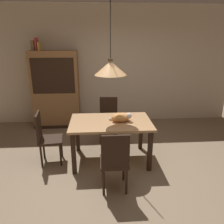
{
  "coord_description": "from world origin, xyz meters",
  "views": [
    {
      "loc": [
        -0.28,
        -2.99,
        2.11
      ],
      "look_at": [
        -0.02,
        0.76,
        0.85
      ],
      "focal_mm": 35.21,
      "sensor_mm": 36.0,
      "label": 1
    }
  ],
  "objects_px": {
    "dining_table": "(111,127)",
    "cat_sleeping": "(122,117)",
    "chair_left_side": "(46,136)",
    "book_red_tall": "(36,44)",
    "pendant_lamp": "(111,68)",
    "chair_far_back": "(108,117)",
    "book_brown_thick": "(34,45)",
    "hutch_bookcase": "(56,91)",
    "book_yellow_short": "(39,46)",
    "chair_near_front": "(115,160)"
  },
  "relations": [
    {
      "from": "chair_left_side",
      "to": "book_yellow_short",
      "type": "bearing_deg",
      "value": 102.36
    },
    {
      "from": "chair_far_back",
      "to": "cat_sleeping",
      "type": "xyz_separation_m",
      "value": [
        0.18,
        -0.89,
        0.32
      ]
    },
    {
      "from": "chair_left_side",
      "to": "book_red_tall",
      "type": "bearing_deg",
      "value": 104.11
    },
    {
      "from": "chair_near_front",
      "to": "pendant_lamp",
      "type": "xyz_separation_m",
      "value": [
        -0.0,
        0.88,
        1.15
      ]
    },
    {
      "from": "book_yellow_short",
      "to": "chair_far_back",
      "type": "bearing_deg",
      "value": -30.15
    },
    {
      "from": "chair_left_side",
      "to": "book_brown_thick",
      "type": "bearing_deg",
      "value": 106.13
    },
    {
      "from": "chair_far_back",
      "to": "dining_table",
      "type": "bearing_deg",
      "value": -90.46
    },
    {
      "from": "chair_near_front",
      "to": "chair_left_side",
      "type": "distance_m",
      "value": 1.42
    },
    {
      "from": "cat_sleeping",
      "to": "book_red_tall",
      "type": "bearing_deg",
      "value": 134.72
    },
    {
      "from": "chair_left_side",
      "to": "cat_sleeping",
      "type": "relative_size",
      "value": 2.35
    },
    {
      "from": "dining_table",
      "to": "chair_far_back",
      "type": "height_order",
      "value": "chair_far_back"
    },
    {
      "from": "hutch_bookcase",
      "to": "book_yellow_short",
      "type": "bearing_deg",
      "value": 179.71
    },
    {
      "from": "dining_table",
      "to": "hutch_bookcase",
      "type": "bearing_deg",
      "value": 124.75
    },
    {
      "from": "dining_table",
      "to": "cat_sleeping",
      "type": "bearing_deg",
      "value": -4.93
    },
    {
      "from": "hutch_bookcase",
      "to": "cat_sleeping",
      "type": "bearing_deg",
      "value": -51.56
    },
    {
      "from": "chair_left_side",
      "to": "chair_far_back",
      "type": "height_order",
      "value": "same"
    },
    {
      "from": "book_red_tall",
      "to": "dining_table",
      "type": "bearing_deg",
      "value": -48.26
    },
    {
      "from": "chair_left_side",
      "to": "cat_sleeping",
      "type": "xyz_separation_m",
      "value": [
        1.32,
        -0.01,
        0.32
      ]
    },
    {
      "from": "dining_table",
      "to": "book_yellow_short",
      "type": "bearing_deg",
      "value": 130.69
    },
    {
      "from": "dining_table",
      "to": "chair_left_side",
      "type": "bearing_deg",
      "value": -179.59
    },
    {
      "from": "chair_left_side",
      "to": "book_red_tall",
      "type": "relative_size",
      "value": 3.32
    },
    {
      "from": "dining_table",
      "to": "pendant_lamp",
      "type": "relative_size",
      "value": 1.08
    },
    {
      "from": "chair_left_side",
      "to": "book_yellow_short",
      "type": "relative_size",
      "value": 4.65
    },
    {
      "from": "dining_table",
      "to": "book_yellow_short",
      "type": "relative_size",
      "value": 7.0
    },
    {
      "from": "chair_near_front",
      "to": "cat_sleeping",
      "type": "height_order",
      "value": "chair_near_front"
    },
    {
      "from": "chair_far_back",
      "to": "pendant_lamp",
      "type": "height_order",
      "value": "pendant_lamp"
    },
    {
      "from": "book_brown_thick",
      "to": "book_red_tall",
      "type": "xyz_separation_m",
      "value": [
        0.07,
        0.0,
        0.03
      ]
    },
    {
      "from": "chair_far_back",
      "to": "book_brown_thick",
      "type": "distance_m",
      "value": 2.37
    },
    {
      "from": "cat_sleeping",
      "to": "dining_table",
      "type": "bearing_deg",
      "value": 175.07
    },
    {
      "from": "hutch_bookcase",
      "to": "dining_table",
      "type": "bearing_deg",
      "value": -55.25
    },
    {
      "from": "dining_table",
      "to": "pendant_lamp",
      "type": "height_order",
      "value": "pendant_lamp"
    },
    {
      "from": "pendant_lamp",
      "to": "dining_table",
      "type": "bearing_deg",
      "value": -86.42
    },
    {
      "from": "chair_left_side",
      "to": "book_red_tall",
      "type": "distance_m",
      "value": 2.35
    },
    {
      "from": "book_yellow_short",
      "to": "pendant_lamp",
      "type": "bearing_deg",
      "value": -49.31
    },
    {
      "from": "chair_near_front",
      "to": "cat_sleeping",
      "type": "xyz_separation_m",
      "value": [
        0.19,
        0.86,
        0.32
      ]
    },
    {
      "from": "pendant_lamp",
      "to": "book_brown_thick",
      "type": "distance_m",
      "value": 2.43
    },
    {
      "from": "chair_far_back",
      "to": "book_yellow_short",
      "type": "height_order",
      "value": "book_yellow_short"
    },
    {
      "from": "cat_sleeping",
      "to": "book_brown_thick",
      "type": "xyz_separation_m",
      "value": [
        -1.83,
        1.78,
        1.13
      ]
    },
    {
      "from": "pendant_lamp",
      "to": "book_yellow_short",
      "type": "bearing_deg",
      "value": 130.69
    },
    {
      "from": "chair_near_front",
      "to": "book_brown_thick",
      "type": "bearing_deg",
      "value": 121.84
    },
    {
      "from": "book_red_tall",
      "to": "chair_far_back",
      "type": "bearing_deg",
      "value": -29.25
    },
    {
      "from": "hutch_bookcase",
      "to": "book_yellow_short",
      "type": "height_order",
      "value": "book_yellow_short"
    },
    {
      "from": "cat_sleeping",
      "to": "book_red_tall",
      "type": "xyz_separation_m",
      "value": [
        -1.76,
        1.78,
        1.16
      ]
    },
    {
      "from": "chair_left_side",
      "to": "hutch_bookcase",
      "type": "xyz_separation_m",
      "value": [
        -0.09,
        1.77,
        0.38
      ]
    },
    {
      "from": "chair_near_front",
      "to": "hutch_bookcase",
      "type": "distance_m",
      "value": 2.93
    },
    {
      "from": "dining_table",
      "to": "chair_far_back",
      "type": "bearing_deg",
      "value": 89.54
    },
    {
      "from": "dining_table",
      "to": "book_red_tall",
      "type": "distance_m",
      "value": 2.72
    },
    {
      "from": "dining_table",
      "to": "chair_near_front",
      "type": "relative_size",
      "value": 1.51
    },
    {
      "from": "book_brown_thick",
      "to": "book_red_tall",
      "type": "distance_m",
      "value": 0.07
    },
    {
      "from": "chair_near_front",
      "to": "chair_left_side",
      "type": "height_order",
      "value": "same"
    }
  ]
}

